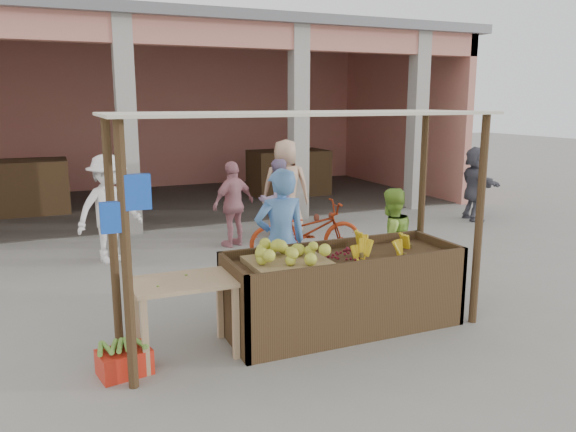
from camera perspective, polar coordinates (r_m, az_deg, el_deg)
name	(u,v)px	position (r m, az deg, el deg)	size (l,w,h in m)	color
ground	(302,334)	(6.24, 1.43, -11.93)	(60.00, 60.00, 0.00)	gray
market_building	(151,92)	(14.33, -13.70, 12.15)	(14.40, 6.40, 4.20)	tan
fruit_stall	(343,293)	(6.31, 5.62, -7.83)	(2.60, 0.95, 0.80)	#46301C
stall_awning	(299,152)	(5.79, 1.14, 6.50)	(4.09, 1.35, 2.39)	#46301C
banana_heap	(382,247)	(6.39, 9.57, -3.08)	(0.98, 0.54, 0.18)	yellow
melon_tray	(288,256)	(5.87, 0.00, -4.13)	(0.82, 0.71, 0.21)	olive
berry_heap	(347,253)	(6.14, 6.02, -3.78)	(0.44, 0.36, 0.14)	maroon
side_table	(184,293)	(5.63, -10.49, -7.74)	(0.98, 0.66, 0.78)	tan
papaya_pile	(183,269)	(5.55, -10.59, -5.35)	(0.75, 0.43, 0.22)	#4D9330
red_crate	(124,362)	(5.58, -16.28, -14.05)	(0.46, 0.33, 0.24)	red
plantain_bundle	(123,346)	(5.52, -16.38, -12.57)	(0.38, 0.27, 0.08)	#649636
produce_sacks	(324,206)	(11.84, 3.69, 1.05)	(0.85, 0.53, 0.64)	maroon
vendor_blue	(280,237)	(6.60, -0.77, -2.11)	(0.69, 0.51, 1.85)	#4F81C6
vendor_green	(390,239)	(7.40, 10.35, -2.29)	(0.71, 0.41, 1.47)	#99D044
motorcycle	(306,230)	(8.82, 1.83, -1.46)	(1.89, 0.65, 0.99)	#962B0E
shopper_a	(109,205)	(9.13, -17.75, 1.11)	(1.17, 0.59, 1.83)	white
shopper_b	(233,201)	(9.72, -5.56, 1.51)	(0.93, 0.50, 1.59)	#BF7982
shopper_c	(286,183)	(10.46, -0.24, 3.41)	(0.96, 0.62, 1.99)	tan
shopper_d	(475,182)	(12.46, 18.47, 3.33)	(1.52, 0.62, 1.64)	#53525F
shopper_f	(277,196)	(10.05, -1.13, 2.00)	(0.79, 0.46, 1.62)	#947EA8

